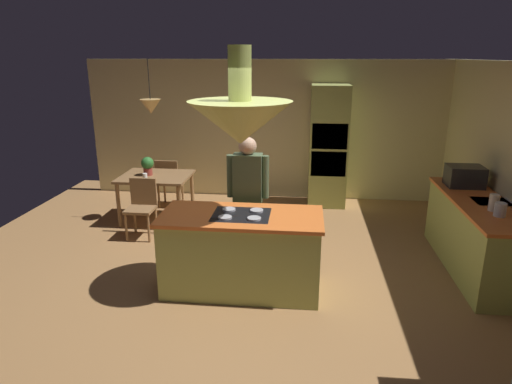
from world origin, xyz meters
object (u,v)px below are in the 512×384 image
object	(u,v)px
chair_facing_island	(142,204)
canister_flour	(500,210)
canister_sugar	(494,203)
kitchen_island	(242,252)
cup_on_table	(145,176)
dining_table	(156,181)
microwave_on_counter	(465,176)
oven_tower	(328,146)
person_at_island	(248,193)
potted_plant_on_table	(148,165)
chair_by_back_wall	(169,180)

from	to	relation	value
chair_facing_island	canister_flour	distance (m)	4.71
canister_sugar	kitchen_island	bearing A→B (deg)	-171.13
cup_on_table	kitchen_island	bearing A→B (deg)	-46.32
dining_table	canister_flour	size ratio (longest dim) A/B	7.17
microwave_on_counter	canister_sugar	bearing A→B (deg)	-90.00
oven_tower	chair_facing_island	world-z (taller)	oven_tower
dining_table	cup_on_table	bearing A→B (deg)	-111.74
person_at_island	canister_sugar	distance (m)	2.87
canister_flour	person_at_island	bearing A→B (deg)	171.39
chair_facing_island	microwave_on_counter	world-z (taller)	microwave_on_counter
potted_plant_on_table	cup_on_table	bearing A→B (deg)	-82.17
oven_tower	potted_plant_on_table	world-z (taller)	oven_tower
dining_table	person_at_island	size ratio (longest dim) A/B	0.66
kitchen_island	cup_on_table	distance (m)	2.61
oven_tower	chair_by_back_wall	size ratio (longest dim) A/B	2.46
chair_facing_island	microwave_on_counter	distance (m)	4.57
dining_table	chair_by_back_wall	distance (m)	0.69
person_at_island	dining_table	bearing A→B (deg)	140.20
person_at_island	potted_plant_on_table	bearing A→B (deg)	142.02
cup_on_table	canister_flour	xyz separation A→B (m)	(4.63, -1.61, 0.19)
chair_facing_island	chair_by_back_wall	size ratio (longest dim) A/B	1.00
person_at_island	chair_by_back_wall	size ratio (longest dim) A/B	1.91
dining_table	chair_by_back_wall	world-z (taller)	chair_by_back_wall
kitchen_island	canister_flour	size ratio (longest dim) A/B	11.81
chair_by_back_wall	canister_flour	bearing A→B (deg)	151.07
person_at_island	canister_flour	world-z (taller)	person_at_island
chair_by_back_wall	kitchen_island	bearing A→B (deg)	121.52
oven_tower	cup_on_table	distance (m)	3.21
chair_facing_island	potted_plant_on_table	world-z (taller)	potted_plant_on_table
dining_table	chair_facing_island	distance (m)	0.69
person_at_island	potted_plant_on_table	world-z (taller)	person_at_island
oven_tower	chair_by_back_wall	bearing A→B (deg)	-170.46
dining_table	microwave_on_counter	size ratio (longest dim) A/B	2.40
canister_flour	microwave_on_counter	bearing A→B (deg)	90.00
kitchen_island	cup_on_table	size ratio (longest dim) A/B	20.22
dining_table	cup_on_table	xyz separation A→B (m)	(-0.09, -0.23, 0.14)
cup_on_table	person_at_island	bearing A→B (deg)	-33.58
canister_flour	potted_plant_on_table	bearing A→B (deg)	158.42
dining_table	kitchen_island	bearing A→B (deg)	-51.01
oven_tower	microwave_on_counter	size ratio (longest dim) A/B	4.65
chair_facing_island	chair_by_back_wall	world-z (taller)	same
microwave_on_counter	person_at_island	bearing A→B (deg)	-165.29
cup_on_table	canister_flour	world-z (taller)	canister_flour
canister_flour	canister_sugar	bearing A→B (deg)	90.00
potted_plant_on_table	canister_flour	bearing A→B (deg)	-21.58
chair_facing_island	canister_flour	xyz separation A→B (m)	(4.54, -1.16, 0.49)
dining_table	person_at_island	xyz separation A→B (m)	(1.69, -1.40, 0.29)
chair_by_back_wall	microwave_on_counter	world-z (taller)	microwave_on_counter
cup_on_table	chair_facing_island	bearing A→B (deg)	-78.61
microwave_on_counter	cup_on_table	bearing A→B (deg)	174.69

